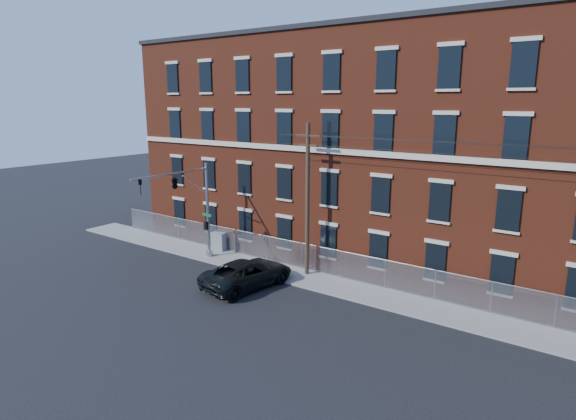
# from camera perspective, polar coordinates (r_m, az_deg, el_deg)

# --- Properties ---
(ground) EXTENTS (140.00, 140.00, 0.00)m
(ground) POSITION_cam_1_polar(r_m,az_deg,el_deg) (29.71, -7.10, -9.97)
(ground) COLOR black
(ground) RESTS_ON ground
(sidewalk) EXTENTS (65.00, 3.00, 0.12)m
(sidewalk) POSITION_cam_1_polar(r_m,az_deg,el_deg) (28.30, 19.07, -11.68)
(sidewalk) COLOR gray
(sidewalk) RESTS_ON ground
(mill_building) EXTENTS (55.30, 14.32, 16.30)m
(mill_building) POSITION_cam_1_polar(r_m,az_deg,el_deg) (34.77, 24.34, 6.23)
(mill_building) COLOR maroon
(mill_building) RESTS_ON ground
(chain_link_fence) EXTENTS (59.06, 0.06, 1.85)m
(chain_link_fence) POSITION_cam_1_polar(r_m,az_deg,el_deg) (29.08, 19.97, -8.94)
(chain_link_fence) COLOR #A5A8AD
(chain_link_fence) RESTS_ON ground
(traffic_signal_mast) EXTENTS (0.90, 6.75, 7.00)m
(traffic_signal_mast) POSITION_cam_1_polar(r_m,az_deg,el_deg) (33.78, -12.37, 2.17)
(traffic_signal_mast) COLOR #9EA0A5
(traffic_signal_mast) RESTS_ON ground
(utility_pole_near) EXTENTS (1.80, 0.28, 10.00)m
(utility_pole_near) POSITION_cam_1_polar(r_m,az_deg,el_deg) (31.20, 2.32, 1.50)
(utility_pole_near) COLOR #3F2D1F
(utility_pole_near) RESTS_ON ground
(pickup_truck) EXTENTS (3.77, 6.58, 1.73)m
(pickup_truck) POSITION_cam_1_polar(r_m,az_deg,el_deg) (30.60, -4.83, -7.48)
(pickup_truck) COLOR black
(pickup_truck) RESTS_ON ground
(utility_cabinet) EXTENTS (1.14, 0.63, 1.38)m
(utility_cabinet) POSITION_cam_1_polar(r_m,az_deg,el_deg) (37.75, -8.22, -3.71)
(utility_cabinet) COLOR slate
(utility_cabinet) RESTS_ON sidewalk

